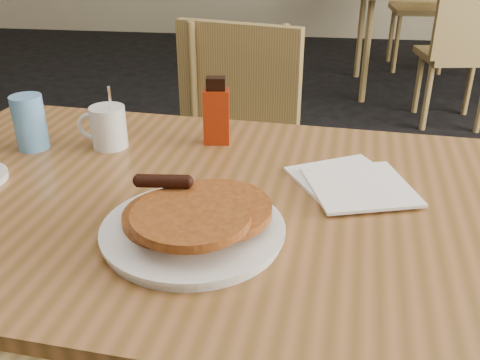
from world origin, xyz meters
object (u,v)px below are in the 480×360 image
coffee_mug (107,126)px  syrup_bottle (216,113)px  main_table (183,214)px  pancake_plate (194,223)px  chair_main_far (234,146)px  blue_tumbler (30,122)px  chair_neighbor_near (462,43)px

coffee_mug → syrup_bottle: 0.24m
main_table → pancake_plate: pancake_plate is taller
chair_main_far → syrup_bottle: 0.54m
main_table → blue_tumbler: bearing=155.8°
coffee_mug → syrup_bottle: (0.23, 0.05, 0.02)m
chair_neighbor_near → pancake_plate: (-1.03, -2.57, 0.26)m
chair_main_far → syrup_bottle: size_ratio=6.10×
main_table → chair_neighbor_near: bearing=66.1°
chair_main_far → chair_neighbor_near: chair_main_far is taller
chair_neighbor_near → pancake_plate: bearing=-121.1°
coffee_mug → blue_tumbler: 0.16m
chair_neighbor_near → blue_tumbler: bearing=-131.7°
main_table → coffee_mug: size_ratio=9.04×
pancake_plate → coffee_mug: size_ratio=2.05×
main_table → blue_tumbler: (-0.37, 0.16, 0.10)m
chair_main_far → chair_neighbor_near: size_ratio=1.04×
main_table → syrup_bottle: size_ratio=8.65×
coffee_mug → syrup_bottle: syrup_bottle is taller
main_table → coffee_mug: coffee_mug is taller
pancake_plate → blue_tumbler: 0.51m
chair_neighbor_near → syrup_bottle: (-1.06, -2.19, 0.30)m
chair_main_far → chair_neighbor_near: bearing=72.2°
syrup_bottle → pancake_plate: bearing=-92.3°
chair_neighbor_near → blue_tumbler: chair_neighbor_near is taller
main_table → chair_neighbor_near: 2.67m
syrup_bottle → coffee_mug: bearing=-173.8°
chair_neighbor_near → syrup_bottle: 2.45m
chair_main_far → pancake_plate: chair_main_far is taller
chair_neighbor_near → coffee_mug: 2.60m
pancake_plate → blue_tumbler: (-0.42, 0.30, 0.03)m
pancake_plate → chair_main_far: bearing=94.0°
chair_neighbor_near → blue_tumbler: size_ratio=7.45×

